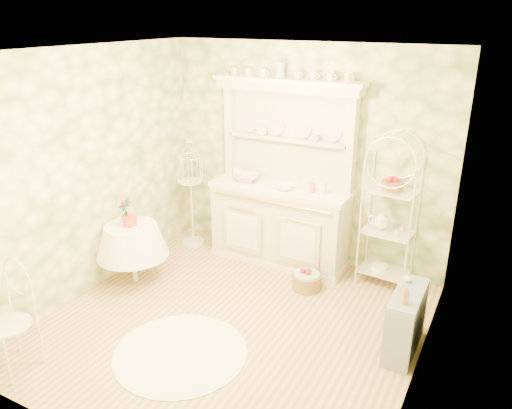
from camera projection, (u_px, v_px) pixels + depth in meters
The scene contains 22 objects.
floor at pixel (233, 324), 5.15m from camera, with size 3.60×3.60×0.00m, color tan.
ceiling at pixel (228, 51), 4.18m from camera, with size 3.60×3.60×0.00m, color white.
wall_left at pixel (89, 174), 5.45m from camera, with size 3.60×3.60×0.00m, color #F7E4B1.
wall_right at pixel (430, 240), 3.87m from camera, with size 3.60×3.60×0.00m, color #F7E4B1.
wall_back at pixel (305, 156), 6.14m from camera, with size 3.60×3.60×0.00m, color #F7E4B1.
wall_front at pixel (87, 290), 3.18m from camera, with size 3.60×3.60×0.00m, color #F7E4B1.
kitchen_dresser at pixel (281, 176), 6.08m from camera, with size 1.87×0.61×2.29m, color beige.
bakers_rack at pixel (389, 216), 5.65m from camera, with size 0.53×0.38×1.70m, color white.
side_shelf at pixel (405, 324), 4.67m from camera, with size 0.24×0.65×0.56m, color #7F8AA2.
round_table at pixel (133, 256), 5.87m from camera, with size 0.59×0.59×0.64m, color white.
cafe_chair at pixel (7, 325), 4.35m from camera, with size 0.42×0.42×0.92m, color white.
birdcage_stand at pixel (191, 196), 6.69m from camera, with size 0.33×0.33×1.40m, color white.
floor_basket at pixel (307, 280), 5.77m from camera, with size 0.34×0.34×0.22m, color olive.
lace_rug at pixel (180, 353), 4.70m from camera, with size 1.27×1.27×0.01m, color white.
bowl_floral at pixel (247, 180), 6.32m from camera, with size 0.33×0.33×0.08m, color white.
bowl_white at pixel (284, 189), 6.00m from camera, with size 0.22×0.22×0.07m, color white.
cup_left at pixel (262, 133), 6.17m from camera, with size 0.13×0.13×0.11m, color white.
cup_right at pixel (316, 139), 5.86m from camera, with size 0.09×0.09×0.09m, color white.
potted_geranium at pixel (126, 214), 5.69m from camera, with size 0.17×0.11×0.32m, color #3F7238.
bottle_amber at pixel (405, 297), 4.35m from camera, with size 0.07×0.07×0.18m, color #B26C46.
bottle_blue at pixel (402, 289), 4.53m from camera, with size 0.05×0.05×0.12m, color #8AA6BC.
bottle_glass at pixel (408, 279), 4.72m from camera, with size 0.07×0.07×0.10m, color silver.
Camera 1 is at (2.25, -3.74, 3.00)m, focal length 35.00 mm.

